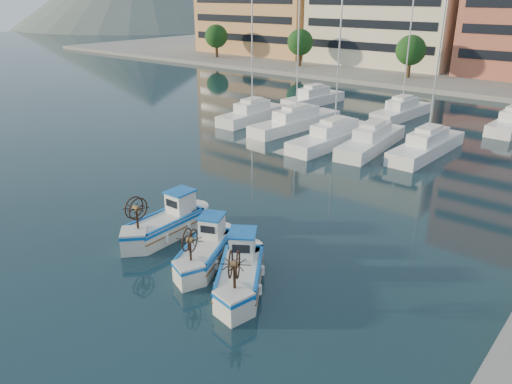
# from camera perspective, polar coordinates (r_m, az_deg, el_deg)

# --- Properties ---
(ground) EXTENTS (300.00, 300.00, 0.00)m
(ground) POSITION_cam_1_polar(r_m,az_deg,el_deg) (22.22, -6.15, -9.25)
(ground) COLOR #17303D
(ground) RESTS_ON ground
(hill_west) EXTENTS (180.00, 180.00, 60.00)m
(hill_west) POSITION_cam_1_polar(r_m,az_deg,el_deg) (197.35, -12.53, 18.07)
(hill_west) COLOR slate
(hill_west) RESTS_ON ground
(yacht_marina) EXTENTS (36.11, 23.27, 11.50)m
(yacht_marina) POSITION_cam_1_polar(r_m,az_deg,el_deg) (45.32, 17.00, 6.99)
(yacht_marina) COLOR white
(yacht_marina) RESTS_ON ground
(fishing_boat_a) EXTENTS (1.88, 4.30, 2.66)m
(fishing_boat_a) POSITION_cam_1_polar(r_m,az_deg,el_deg) (25.43, -10.12, -3.38)
(fishing_boat_a) COLOR silver
(fishing_boat_a) RESTS_ON ground
(fishing_boat_b) EXTENTS (2.95, 4.04, 2.44)m
(fishing_boat_b) POSITION_cam_1_polar(r_m,az_deg,el_deg) (22.78, -5.79, -6.45)
(fishing_boat_b) COLOR silver
(fishing_boat_b) RESTS_ON ground
(fishing_boat_c) EXTENTS (3.66, 4.25, 2.61)m
(fishing_boat_c) POSITION_cam_1_polar(r_m,az_deg,el_deg) (20.87, -1.82, -9.03)
(fishing_boat_c) COLOR silver
(fishing_boat_c) RESTS_ON ground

